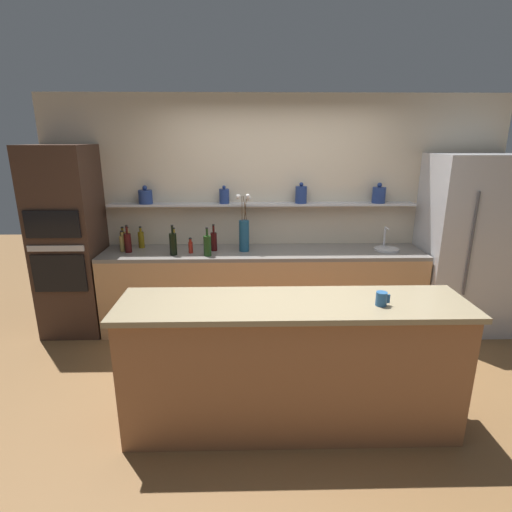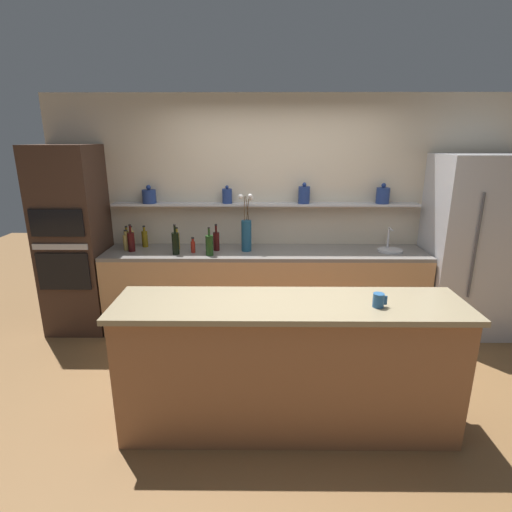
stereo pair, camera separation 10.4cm
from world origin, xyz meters
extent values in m
plane|color=brown|center=(0.00, 0.00, 0.00)|extent=(12.00, 12.00, 0.00)
cube|color=beige|center=(0.00, 1.60, 1.30)|extent=(5.20, 0.10, 2.60)
cube|color=#B7B7BC|center=(-0.15, 1.46, 1.41)|extent=(3.46, 0.18, 0.02)
cylinder|color=navy|center=(-1.46, 1.45, 1.50)|extent=(0.15, 0.15, 0.15)
sphere|color=navy|center=(-1.46, 1.45, 1.60)|extent=(0.05, 0.05, 0.05)
cylinder|color=navy|center=(-0.58, 1.45, 1.50)|extent=(0.11, 0.11, 0.16)
sphere|color=navy|center=(-0.58, 1.45, 1.60)|extent=(0.04, 0.04, 0.04)
cylinder|color=navy|center=(0.29, 1.45, 1.51)|extent=(0.13, 0.13, 0.19)
sphere|color=navy|center=(0.29, 1.45, 1.63)|extent=(0.05, 0.05, 0.05)
cylinder|color=navy|center=(1.17, 1.45, 1.51)|extent=(0.15, 0.15, 0.18)
sphere|color=navy|center=(1.17, 1.45, 1.62)|extent=(0.05, 0.05, 0.05)
cube|color=tan|center=(-0.15, 1.24, 0.44)|extent=(3.56, 0.62, 0.88)
cube|color=slate|center=(-0.15, 1.24, 0.90)|extent=(3.56, 0.62, 0.04)
cube|color=#99603D|center=(0.00, -0.44, 0.49)|extent=(2.43, 0.55, 0.98)
cube|color=gray|center=(0.00, -0.44, 1.00)|extent=(2.49, 0.61, 0.04)
cube|color=#B7B7BC|center=(2.13, 1.20, 0.99)|extent=(0.95, 0.70, 1.97)
cylinder|color=#4C4C51|center=(1.96, 0.83, 1.08)|extent=(0.02, 0.02, 1.08)
cube|color=#3D281E|center=(-2.27, 1.24, 1.03)|extent=(0.65, 0.62, 2.06)
cube|color=black|center=(-2.27, 0.92, 0.78)|extent=(0.55, 0.02, 0.40)
cube|color=black|center=(-2.27, 0.92, 1.30)|extent=(0.55, 0.02, 0.28)
cube|color=#B7B7BC|center=(-2.27, 0.92, 1.05)|extent=(0.57, 0.02, 0.06)
cylinder|color=navy|center=(-0.36, 1.24, 1.09)|extent=(0.11, 0.11, 0.34)
cylinder|color=#4C3319|center=(-0.38, 1.24, 1.39)|extent=(0.01, 0.07, 0.25)
sphere|color=silver|center=(-0.42, 1.24, 1.53)|extent=(0.06, 0.06, 0.06)
cylinder|color=#4C3319|center=(-0.34, 1.25, 1.38)|extent=(0.03, 0.05, 0.24)
sphere|color=silver|center=(-0.31, 1.28, 1.50)|extent=(0.06, 0.06, 0.06)
cylinder|color=#4C3319|center=(-0.35, 1.24, 1.40)|extent=(0.04, 0.05, 0.27)
sphere|color=silver|center=(-0.31, 1.21, 1.54)|extent=(0.04, 0.04, 0.04)
cylinder|color=#B7B7BC|center=(1.24, 1.24, 0.93)|extent=(0.27, 0.27, 0.02)
cylinder|color=#B7B7BC|center=(1.24, 1.34, 1.05)|extent=(0.02, 0.02, 0.22)
cylinder|color=#B7B7BC|center=(1.24, 1.28, 1.16)|extent=(0.02, 0.12, 0.02)
cylinder|color=black|center=(-1.12, 1.10, 1.04)|extent=(0.08, 0.08, 0.24)
cylinder|color=black|center=(-1.12, 1.10, 1.20)|extent=(0.02, 0.02, 0.08)
cylinder|color=black|center=(-1.12, 1.10, 1.24)|extent=(0.03, 0.03, 0.01)
cylinder|color=maroon|center=(-0.94, 1.17, 0.98)|extent=(0.05, 0.05, 0.12)
cylinder|color=maroon|center=(-0.94, 1.17, 1.06)|extent=(0.03, 0.03, 0.04)
cylinder|color=black|center=(-0.94, 1.17, 1.08)|extent=(0.03, 0.03, 0.01)
cylinder|color=olive|center=(-1.14, 1.31, 1.01)|extent=(0.05, 0.05, 0.19)
cylinder|color=olive|center=(-1.14, 1.31, 1.13)|extent=(0.03, 0.03, 0.05)
cylinder|color=black|center=(-1.14, 1.31, 1.17)|extent=(0.03, 0.03, 0.01)
cylinder|color=#193814|center=(-0.75, 1.06, 1.03)|extent=(0.08, 0.08, 0.22)
cylinder|color=#193814|center=(-0.75, 1.06, 1.18)|extent=(0.02, 0.02, 0.08)
cylinder|color=black|center=(-0.75, 1.06, 1.22)|extent=(0.03, 0.03, 0.01)
cylinder|color=tan|center=(-1.67, 1.36, 1.02)|extent=(0.07, 0.07, 0.20)
cylinder|color=tan|center=(-1.67, 1.36, 1.14)|extent=(0.03, 0.03, 0.04)
cylinder|color=black|center=(-1.67, 1.36, 1.17)|extent=(0.03, 0.03, 0.01)
cylinder|color=#380C0C|center=(-0.69, 1.26, 1.02)|extent=(0.07, 0.07, 0.20)
cylinder|color=#380C0C|center=(-0.69, 1.26, 1.16)|extent=(0.02, 0.02, 0.08)
cylinder|color=black|center=(-0.69, 1.26, 1.21)|extent=(0.03, 0.03, 0.01)
cylinder|color=brown|center=(-1.74, 1.41, 1.01)|extent=(0.06, 0.06, 0.18)
cylinder|color=brown|center=(-1.74, 1.41, 1.13)|extent=(0.03, 0.03, 0.05)
cylinder|color=black|center=(-1.74, 1.41, 1.16)|extent=(0.03, 0.03, 0.01)
cylinder|color=#380C0C|center=(-1.63, 1.22, 1.03)|extent=(0.08, 0.08, 0.21)
cylinder|color=#380C0C|center=(-1.63, 1.22, 1.17)|extent=(0.02, 0.02, 0.08)
cylinder|color=black|center=(-1.63, 1.22, 1.22)|extent=(0.03, 0.03, 0.01)
cylinder|color=brown|center=(-1.53, 1.41, 1.01)|extent=(0.07, 0.07, 0.18)
cylinder|color=brown|center=(-1.53, 1.41, 1.13)|extent=(0.03, 0.03, 0.05)
cylinder|color=black|center=(-1.53, 1.41, 1.16)|extent=(0.03, 0.03, 0.01)
cylinder|color=tan|center=(-1.70, 1.26, 1.01)|extent=(0.07, 0.07, 0.17)
cylinder|color=tan|center=(-1.70, 1.26, 1.12)|extent=(0.03, 0.03, 0.04)
cylinder|color=black|center=(-1.70, 1.26, 1.14)|extent=(0.03, 0.03, 0.01)
cylinder|color=#235184|center=(0.60, -0.52, 1.07)|extent=(0.08, 0.08, 0.10)
cube|color=#235184|center=(0.65, -0.52, 1.07)|extent=(0.02, 0.01, 0.06)
camera|label=1|loc=(-0.32, -3.04, 2.13)|focal=28.00mm
camera|label=2|loc=(-0.22, -3.04, 2.13)|focal=28.00mm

